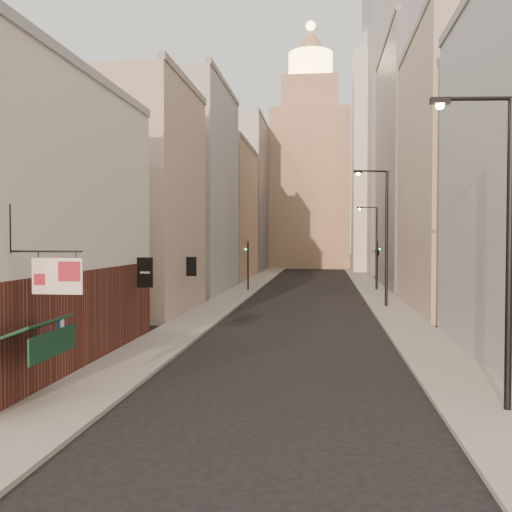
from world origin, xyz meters
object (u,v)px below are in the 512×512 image
(streetlamp_near, at_px, (501,234))
(streetlamp_mid, at_px, (383,230))
(traffic_light_left, at_px, (248,255))
(white_tower, at_px, (378,153))
(streetlamp_far, at_px, (375,243))
(clock_tower, at_px, (310,171))
(traffic_light_right, at_px, (377,252))

(streetlamp_near, relative_size, streetlamp_mid, 0.91)
(traffic_light_left, bearing_deg, white_tower, -128.23)
(streetlamp_mid, relative_size, streetlamp_far, 1.23)
(clock_tower, relative_size, streetlamp_near, 4.73)
(streetlamp_near, bearing_deg, clock_tower, 90.24)
(streetlamp_near, distance_m, streetlamp_far, 40.30)
(streetlamp_near, bearing_deg, streetlamp_mid, 86.89)
(streetlamp_far, bearing_deg, streetlamp_near, -111.22)
(clock_tower, relative_size, traffic_light_right, 8.98)
(white_tower, xyz_separation_m, streetlamp_mid, (-4.00, -47.43, -12.66))
(streetlamp_near, height_order, traffic_light_right, streetlamp_near)
(streetlamp_near, xyz_separation_m, streetlamp_far, (-0.21, 40.29, -0.60))
(traffic_light_right, bearing_deg, clock_tower, -104.57)
(white_tower, xyz_separation_m, traffic_light_right, (-3.13, -33.11, -14.71))
(traffic_light_right, bearing_deg, streetlamp_mid, 62.46)
(white_tower, distance_m, traffic_light_right, 36.37)
(streetlamp_near, distance_m, traffic_light_left, 40.71)
(streetlamp_mid, xyz_separation_m, traffic_light_left, (-11.99, 12.38, -2.31))
(streetlamp_far, height_order, traffic_light_right, streetlamp_far)
(clock_tower, xyz_separation_m, traffic_light_left, (-4.99, -49.05, -14.00))
(streetlamp_mid, bearing_deg, streetlamp_near, -105.54)
(clock_tower, distance_m, traffic_light_right, 49.70)
(clock_tower, distance_m, streetlamp_far, 49.65)
(traffic_light_left, bearing_deg, streetlamp_near, 94.61)
(white_tower, bearing_deg, traffic_light_right, -95.40)
(streetlamp_near, height_order, streetlamp_far, streetlamp_near)
(white_tower, height_order, streetlamp_near, white_tower)
(clock_tower, height_order, streetlamp_near, clock_tower)
(clock_tower, distance_m, streetlamp_mid, 62.92)
(streetlamp_near, relative_size, traffic_light_right, 1.90)
(white_tower, bearing_deg, streetlamp_near, -92.49)
(white_tower, distance_m, streetlamp_near, 74.90)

